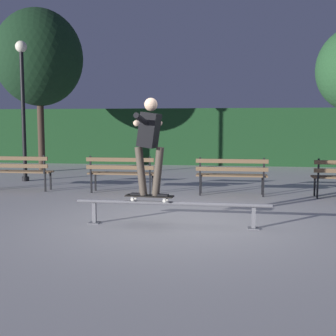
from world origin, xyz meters
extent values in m
plane|color=#ADAAA8|center=(0.00, 0.00, 0.00)|extent=(90.00, 90.00, 0.00)
cube|color=#193D1E|center=(0.00, 10.40, 1.10)|extent=(24.00, 1.20, 2.20)
cylinder|color=slate|center=(0.00, -0.25, 0.37)|extent=(3.15, 0.06, 0.06)
cube|color=slate|center=(-1.29, -0.25, 0.17)|extent=(0.06, 0.06, 0.34)
cube|color=slate|center=(-1.29, -0.25, 0.01)|extent=(0.18, 0.18, 0.01)
cube|color=slate|center=(1.29, -0.25, 0.17)|extent=(0.06, 0.06, 0.34)
cube|color=slate|center=(1.29, -0.25, 0.01)|extent=(0.18, 0.18, 0.01)
cube|color=black|center=(-0.36, -0.25, 0.48)|extent=(0.79, 0.27, 0.02)
cube|color=black|center=(-0.36, -0.25, 0.49)|extent=(0.78, 0.26, 0.00)
cube|color=#9E9EA3|center=(-0.10, -0.27, 0.46)|extent=(0.07, 0.17, 0.02)
cube|color=#9E9EA3|center=(-0.63, -0.22, 0.46)|extent=(0.07, 0.17, 0.02)
cylinder|color=beige|center=(-0.11, -0.35, 0.42)|extent=(0.05, 0.03, 0.05)
cylinder|color=beige|center=(-0.09, -0.19, 0.42)|extent=(0.05, 0.03, 0.05)
cylinder|color=beige|center=(-0.63, -0.30, 0.42)|extent=(0.05, 0.03, 0.05)
cylinder|color=beige|center=(-0.62, -0.14, 0.42)|extent=(0.05, 0.03, 0.05)
cube|color=black|center=(-0.18, -0.26, 0.50)|extent=(0.27, 0.12, 0.03)
cube|color=black|center=(-0.54, -0.23, 0.50)|extent=(0.27, 0.12, 0.03)
cylinder|color=#473D33|center=(-0.22, -0.26, 0.87)|extent=(0.22, 0.14, 0.79)
cylinder|color=#473D33|center=(-0.50, -0.23, 0.87)|extent=(0.22, 0.14, 0.79)
cube|color=black|center=(-0.36, -0.25, 1.53)|extent=(0.36, 0.39, 0.57)
cylinder|color=black|center=(-0.40, -0.62, 1.69)|extent=(0.14, 0.61, 0.21)
cylinder|color=black|center=(-0.33, 0.13, 1.69)|extent=(0.14, 0.61, 0.21)
sphere|color=beige|center=(-0.42, -0.90, 1.64)|extent=(0.09, 0.09, 0.09)
sphere|color=beige|center=(-0.30, 0.41, 1.64)|extent=(0.09, 0.09, 0.09)
sphere|color=beige|center=(-0.33, -0.25, 1.93)|extent=(0.21, 0.21, 0.21)
cube|color=black|center=(-3.50, 3.10, 0.22)|extent=(0.04, 0.04, 0.44)
cube|color=black|center=(-3.50, 2.78, 0.22)|extent=(0.04, 0.04, 0.44)
cube|color=black|center=(-3.50, 2.74, 0.66)|extent=(0.04, 0.04, 0.44)
cube|color=brown|center=(-4.21, 3.07, 0.46)|extent=(1.60, 0.11, 0.04)
cube|color=brown|center=(-4.20, 2.93, 0.46)|extent=(1.60, 0.11, 0.04)
cube|color=brown|center=(-4.20, 2.79, 0.46)|extent=(1.60, 0.11, 0.04)
cube|color=brown|center=(-4.20, 2.72, 0.62)|extent=(1.60, 0.05, 0.09)
cube|color=brown|center=(-4.20, 2.72, 0.80)|extent=(1.60, 0.05, 0.09)
cube|color=black|center=(-0.94, 3.10, 0.22)|extent=(0.04, 0.04, 0.44)
cube|color=black|center=(-0.93, 2.78, 0.22)|extent=(0.04, 0.04, 0.44)
cube|color=black|center=(-0.93, 2.74, 0.66)|extent=(0.04, 0.04, 0.44)
cube|color=black|center=(-2.34, 3.08, 0.22)|extent=(0.04, 0.04, 0.44)
cube|color=black|center=(-2.34, 2.76, 0.22)|extent=(0.04, 0.04, 0.44)
cube|color=black|center=(-2.34, 2.72, 0.66)|extent=(0.04, 0.04, 0.44)
cube|color=brown|center=(-1.64, 3.07, 0.46)|extent=(1.60, 0.11, 0.04)
cube|color=brown|center=(-1.64, 2.93, 0.46)|extent=(1.60, 0.11, 0.04)
cube|color=brown|center=(-1.64, 2.79, 0.46)|extent=(1.60, 0.11, 0.04)
cube|color=brown|center=(-1.64, 2.72, 0.62)|extent=(1.60, 0.05, 0.09)
cube|color=brown|center=(-1.64, 2.72, 0.80)|extent=(1.60, 0.05, 0.09)
cube|color=black|center=(1.63, 3.10, 0.22)|extent=(0.04, 0.04, 0.44)
cube|color=black|center=(1.63, 2.78, 0.22)|extent=(0.04, 0.04, 0.44)
cube|color=black|center=(1.63, 2.74, 0.66)|extent=(0.04, 0.04, 0.44)
cube|color=black|center=(0.22, 3.08, 0.22)|extent=(0.04, 0.04, 0.44)
cube|color=black|center=(0.22, 2.76, 0.22)|extent=(0.04, 0.04, 0.44)
cube|color=black|center=(0.22, 2.72, 0.66)|extent=(0.04, 0.04, 0.44)
cube|color=brown|center=(0.92, 3.07, 0.46)|extent=(1.60, 0.11, 0.04)
cube|color=brown|center=(0.93, 2.93, 0.46)|extent=(1.60, 0.11, 0.04)
cube|color=brown|center=(0.93, 2.79, 0.46)|extent=(1.60, 0.11, 0.04)
cube|color=brown|center=(0.93, 2.72, 0.62)|extent=(1.60, 0.05, 0.09)
cube|color=brown|center=(0.93, 2.72, 0.80)|extent=(1.60, 0.05, 0.09)
cube|color=black|center=(2.79, 3.08, 0.22)|extent=(0.04, 0.04, 0.44)
cube|color=black|center=(2.79, 2.76, 0.22)|extent=(0.04, 0.04, 0.44)
cube|color=black|center=(2.79, 2.72, 0.66)|extent=(0.04, 0.04, 0.44)
cylinder|color=#3D2D23|center=(-5.44, 6.86, 1.28)|extent=(0.22, 0.22, 2.57)
ellipsoid|color=black|center=(-5.44, 6.86, 3.79)|extent=(2.88, 2.88, 3.17)
cylinder|color=black|center=(-4.88, 4.54, 1.80)|extent=(0.11, 0.11, 3.60)
sphere|color=#F2EACC|center=(-4.88, 4.54, 3.74)|extent=(0.32, 0.32, 0.32)
cylinder|color=black|center=(-4.88, 4.54, 0.06)|extent=(0.20, 0.20, 0.12)
camera|label=1|loc=(0.97, -7.10, 1.65)|focal=46.94mm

